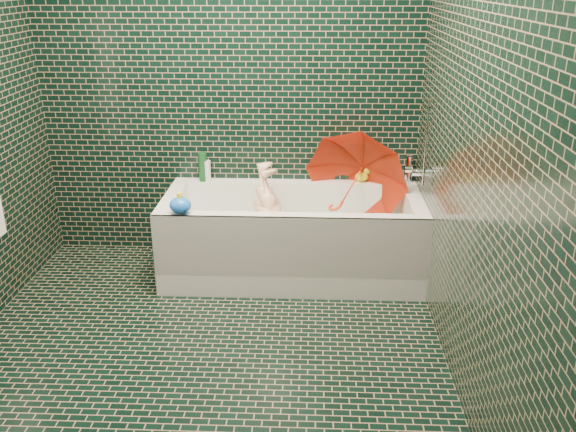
{
  "coord_description": "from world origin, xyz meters",
  "views": [
    {
      "loc": [
        0.58,
        -2.73,
        1.9
      ],
      "look_at": [
        0.43,
        0.82,
        0.49
      ],
      "focal_mm": 38.0,
      "sensor_mm": 36.0,
      "label": 1
    }
  ],
  "objects_px": {
    "umbrella": "(351,186)",
    "rubber_duck": "(363,176)",
    "child": "(274,231)",
    "bath_toy": "(180,205)",
    "bathtub": "(292,245)"
  },
  "relations": [
    {
      "from": "child",
      "to": "rubber_duck",
      "type": "relative_size",
      "value": 7.47
    },
    {
      "from": "umbrella",
      "to": "rubber_duck",
      "type": "distance_m",
      "value": 0.25
    },
    {
      "from": "bathtub",
      "to": "umbrella",
      "type": "xyz_separation_m",
      "value": [
        0.39,
        0.12,
        0.38
      ]
    },
    {
      "from": "bathtub",
      "to": "child",
      "type": "height_order",
      "value": "bathtub"
    },
    {
      "from": "bathtub",
      "to": "child",
      "type": "relative_size",
      "value": 1.89
    },
    {
      "from": "child",
      "to": "bath_toy",
      "type": "relative_size",
      "value": 5.93
    },
    {
      "from": "umbrella",
      "to": "rubber_duck",
      "type": "relative_size",
      "value": 5.6
    },
    {
      "from": "bathtub",
      "to": "child",
      "type": "xyz_separation_m",
      "value": [
        -0.13,
        0.0,
        0.1
      ]
    },
    {
      "from": "umbrella",
      "to": "rubber_duck",
      "type": "height_order",
      "value": "umbrella"
    },
    {
      "from": "bathtub",
      "to": "umbrella",
      "type": "relative_size",
      "value": 2.52
    },
    {
      "from": "umbrella",
      "to": "bath_toy",
      "type": "distance_m",
      "value": 1.14
    },
    {
      "from": "bathtub",
      "to": "bath_toy",
      "type": "relative_size",
      "value": 11.19
    },
    {
      "from": "bathtub",
      "to": "bath_toy",
      "type": "xyz_separation_m",
      "value": [
        -0.67,
        -0.32,
        0.4
      ]
    },
    {
      "from": "rubber_duck",
      "to": "bath_toy",
      "type": "bearing_deg",
      "value": -158.03
    },
    {
      "from": "umbrella",
      "to": "bath_toy",
      "type": "relative_size",
      "value": 4.44
    }
  ]
}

